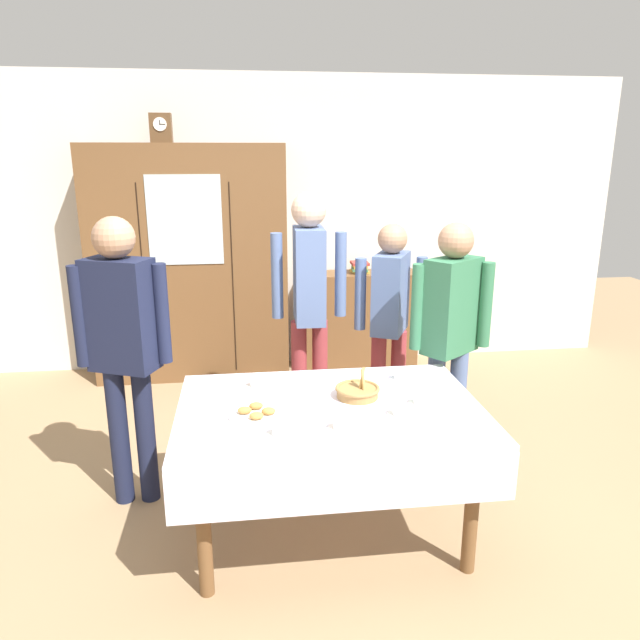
{
  "coord_description": "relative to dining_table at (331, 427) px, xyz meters",
  "views": [
    {
      "loc": [
        -0.41,
        -2.98,
        2.01
      ],
      "look_at": [
        0.0,
        0.2,
        1.1
      ],
      "focal_mm": 33.11,
      "sensor_mm": 36.0,
      "label": 1
    }
  ],
  "objects": [
    {
      "name": "back_wall",
      "position": [
        0.0,
        2.88,
        0.7
      ],
      "size": [
        6.4,
        0.1,
        2.7
      ],
      "primitive_type": "cube",
      "color": "silver",
      "rests_on": "ground"
    },
    {
      "name": "tea_cup_far_right",
      "position": [
        0.46,
        0.34,
        0.13
      ],
      "size": [
        0.13,
        0.13,
        0.06
      ],
      "color": "white",
      "rests_on": "dining_table"
    },
    {
      "name": "ground_plane",
      "position": [
        0.0,
        0.23,
        -0.65
      ],
      "size": [
        12.0,
        12.0,
        0.0
      ],
      "primitive_type": "plane",
      "color": "#997A56",
      "rests_on": "ground"
    },
    {
      "name": "tea_cup_front_edge",
      "position": [
        0.33,
        -0.13,
        0.13
      ],
      "size": [
        0.13,
        0.13,
        0.06
      ],
      "color": "white",
      "rests_on": "dining_table"
    },
    {
      "name": "mantel_clock",
      "position": [
        -1.07,
        2.59,
        1.56
      ],
      "size": [
        0.18,
        0.11,
        0.24
      ],
      "color": "brown",
      "rests_on": "wall_cabinet"
    },
    {
      "name": "spoon_near_left",
      "position": [
        -0.56,
        0.1,
        0.1
      ],
      "size": [
        0.12,
        0.02,
        0.01
      ],
      "color": "silver",
      "rests_on": "dining_table"
    },
    {
      "name": "book_stack",
      "position": [
        0.66,
        2.64,
        0.32
      ],
      "size": [
        0.17,
        0.22,
        0.1
      ],
      "color": "#B29333",
      "rests_on": "bookshelf_low"
    },
    {
      "name": "person_behind_table_right",
      "position": [
        0.85,
        0.66,
        0.33
      ],
      "size": [
        0.52,
        0.37,
        1.61
      ],
      "color": "slate",
      "rests_on": "ground"
    },
    {
      "name": "dining_table",
      "position": [
        0.0,
        0.0,
        0.0
      ],
      "size": [
        1.56,
        1.07,
        0.75
      ],
      "color": "brown",
      "rests_on": "ground"
    },
    {
      "name": "wall_cabinet",
      "position": [
        -0.9,
        2.59,
        0.4
      ],
      "size": [
        1.72,
        0.46,
        2.09
      ],
      "color": "brown",
      "rests_on": "ground"
    },
    {
      "name": "person_near_right_end",
      "position": [
        0.61,
        1.25,
        0.28
      ],
      "size": [
        0.52,
        0.41,
        1.54
      ],
      "color": "#933338",
      "rests_on": "ground"
    },
    {
      "name": "person_behind_table_left",
      "position": [
        0.02,
        1.22,
        0.43
      ],
      "size": [
        0.52,
        0.36,
        1.76
      ],
      "color": "#933338",
      "rests_on": "ground"
    },
    {
      "name": "tea_cup_near_right",
      "position": [
        0.01,
        -0.24,
        0.13
      ],
      "size": [
        0.13,
        0.13,
        0.06
      ],
      "color": "white",
      "rests_on": "dining_table"
    },
    {
      "name": "pastry_plate",
      "position": [
        -0.38,
        -0.04,
        0.12
      ],
      "size": [
        0.28,
        0.28,
        0.05
      ],
      "color": "white",
      "rests_on": "dining_table"
    },
    {
      "name": "tea_cup_center",
      "position": [
        0.47,
        -0.01,
        0.13
      ],
      "size": [
        0.13,
        0.13,
        0.06
      ],
      "color": "white",
      "rests_on": "dining_table"
    },
    {
      "name": "tea_cup_far_left",
      "position": [
        -0.27,
        -0.27,
        0.13
      ],
      "size": [
        0.13,
        0.13,
        0.06
      ],
      "color": "white",
      "rests_on": "dining_table"
    },
    {
      "name": "tea_cup_near_left",
      "position": [
        -0.37,
        0.34,
        0.13
      ],
      "size": [
        0.13,
        0.13,
        0.06
      ],
      "color": "white",
      "rests_on": "dining_table"
    },
    {
      "name": "bookshelf_low",
      "position": [
        0.66,
        2.64,
        -0.19
      ],
      "size": [
        1.1,
        0.35,
        0.92
      ],
      "color": "brown",
      "rests_on": "ground"
    },
    {
      "name": "person_beside_shelf",
      "position": [
        -1.1,
        0.5,
        0.38
      ],
      "size": [
        0.52,
        0.32,
        1.69
      ],
      "color": "#191E38",
      "rests_on": "ground"
    },
    {
      "name": "spoon_far_left",
      "position": [
        0.62,
        0.25,
        0.1
      ],
      "size": [
        0.12,
        0.02,
        0.01
      ],
      "color": "silver",
      "rests_on": "dining_table"
    },
    {
      "name": "bread_basket",
      "position": [
        0.16,
        0.13,
        0.14
      ],
      "size": [
        0.24,
        0.24,
        0.16
      ],
      "color": "#9E7542",
      "rests_on": "dining_table"
    }
  ]
}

